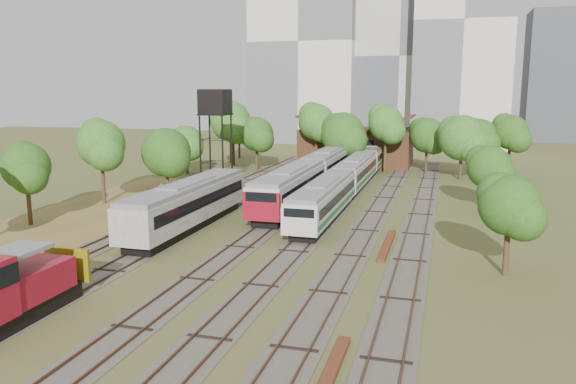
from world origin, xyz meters
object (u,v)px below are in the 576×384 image
(railcar_green_set, at_px, (356,172))
(railcar_red_set, at_px, (311,176))
(water_tower, at_px, (215,105))
(shunter_locomotive, at_px, (0,291))

(railcar_green_set, bearing_deg, railcar_red_set, -126.43)
(water_tower, bearing_deg, railcar_green_set, 9.77)
(railcar_green_set, distance_m, water_tower, 18.20)
(shunter_locomotive, relative_size, water_tower, 0.72)
(shunter_locomotive, bearing_deg, railcar_red_set, 81.05)
(railcar_red_set, distance_m, railcar_green_set, 6.74)
(water_tower, bearing_deg, railcar_red_set, -12.09)
(shunter_locomotive, xyz_separation_m, water_tower, (-6.24, 40.74, 7.69))
(railcar_green_set, relative_size, water_tower, 4.61)
(railcar_red_set, height_order, water_tower, water_tower)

